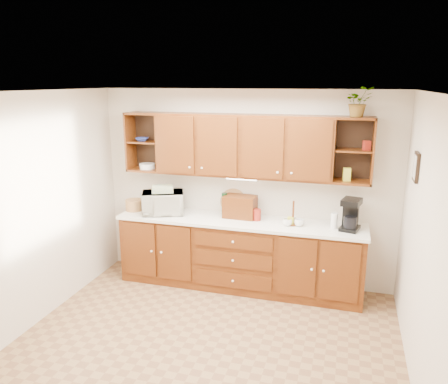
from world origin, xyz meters
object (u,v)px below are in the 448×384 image
Objects in this scene: microwave at (163,203)px; potted_plant at (358,102)px; bread_box at (240,207)px; coffee_maker at (351,215)px.

microwave is 2.81m from potted_plant.
bread_box is at bearing -15.59° from microwave.
microwave reaches higher than bread_box.
coffee_maker is 1.12× the size of potted_plant.
coffee_maker is at bearing -84.78° from potted_plant.
potted_plant is at bearing 1.90° from bread_box.
microwave is 1.41× the size of coffee_maker.
coffee_maker reaches higher than bread_box.
microwave is at bearing -165.90° from coffee_maker.
microwave is 1.31× the size of bread_box.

